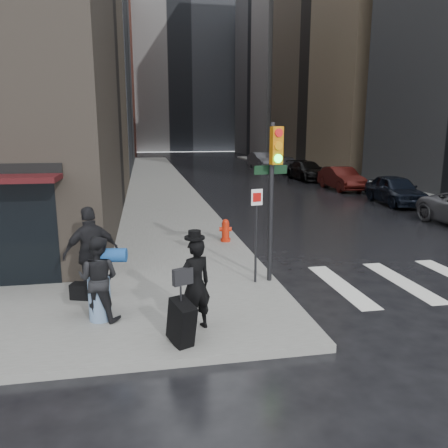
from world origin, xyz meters
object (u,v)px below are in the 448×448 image
(parked_car_3, at_px, (307,171))
(man_jeans, at_px, (98,278))
(man_overcoat, at_px, (192,291))
(parked_car_2, at_px, (341,178))
(fire_hydrant, at_px, (226,231))
(traffic_light, at_px, (272,181))
(man_greycoat, at_px, (91,253))
(parked_car_1, at_px, (395,190))
(parked_car_5, at_px, (261,160))
(parked_car_4, at_px, (287,164))

(parked_car_3, bearing_deg, man_jeans, -120.25)
(man_overcoat, bearing_deg, parked_car_2, -145.51)
(man_jeans, relative_size, fire_hydrant, 2.22)
(parked_car_2, bearing_deg, traffic_light, -119.76)
(man_greycoat, bearing_deg, parked_car_2, -149.63)
(man_jeans, relative_size, parked_car_1, 0.38)
(parked_car_2, distance_m, parked_car_3, 5.74)
(man_overcoat, height_order, traffic_light, traffic_light)
(man_overcoat, xyz_separation_m, man_greycoat, (-1.88, 1.98, 0.22))
(parked_car_1, relative_size, parked_car_3, 0.89)
(parked_car_2, relative_size, parked_car_3, 0.89)
(parked_car_2, distance_m, parked_car_5, 17.22)
(man_overcoat, height_order, fire_hydrant, man_overcoat)
(man_greycoat, relative_size, parked_car_4, 0.45)
(man_jeans, bearing_deg, man_overcoat, 171.31)
(traffic_light, height_order, parked_car_1, traffic_light)
(man_jeans, xyz_separation_m, fire_hydrant, (3.41, 5.41, -0.48))
(parked_car_3, bearing_deg, fire_hydrant, -119.30)
(parked_car_1, height_order, parked_car_3, parked_car_1)
(man_greycoat, height_order, parked_car_1, man_greycoat)
(man_overcoat, relative_size, traffic_light, 0.50)
(traffic_light, distance_m, parked_car_4, 29.36)
(parked_car_2, bearing_deg, parked_car_1, -87.60)
(man_greycoat, height_order, parked_car_2, man_greycoat)
(traffic_light, relative_size, parked_car_1, 0.85)
(man_jeans, distance_m, man_greycoat, 1.17)
(fire_hydrant, height_order, parked_car_1, parked_car_1)
(man_jeans, relative_size, parked_car_3, 0.33)
(traffic_light, relative_size, parked_car_2, 0.85)
(parked_car_3, bearing_deg, parked_car_5, 91.16)
(fire_hydrant, relative_size, parked_car_2, 0.17)
(traffic_light, relative_size, parked_car_5, 0.79)
(man_greycoat, height_order, fire_hydrant, man_greycoat)
(parked_car_5, bearing_deg, traffic_light, -109.55)
(parked_car_4, bearing_deg, parked_car_3, -90.61)
(man_greycoat, height_order, parked_car_5, man_greycoat)
(traffic_light, height_order, parked_car_3, traffic_light)
(man_greycoat, distance_m, parked_car_5, 36.10)
(man_overcoat, xyz_separation_m, parked_car_3, (11.43, 24.23, -0.21))
(traffic_light, relative_size, parked_car_4, 0.84)
(man_jeans, relative_size, traffic_light, 0.44)
(traffic_light, height_order, parked_car_2, traffic_light)
(parked_car_1, height_order, parked_car_4, parked_car_4)
(fire_hydrant, bearing_deg, man_overcoat, -105.76)
(fire_hydrant, relative_size, parked_car_5, 0.16)
(man_overcoat, distance_m, parked_car_4, 32.19)
(fire_hydrant, xyz_separation_m, parked_car_3, (9.67, 17.97, 0.23))
(man_overcoat, distance_m, fire_hydrant, 6.51)
(man_jeans, height_order, parked_car_5, man_jeans)
(parked_car_4, height_order, parked_car_5, parked_car_5)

